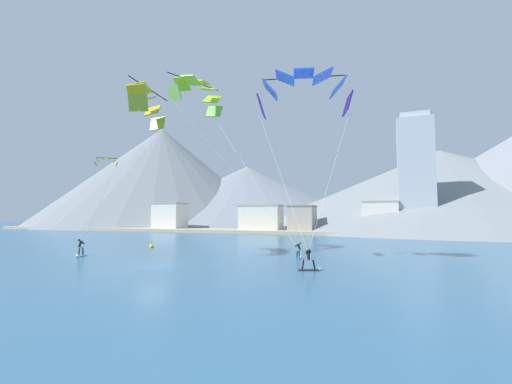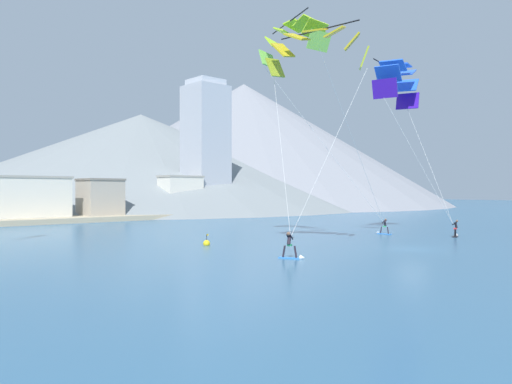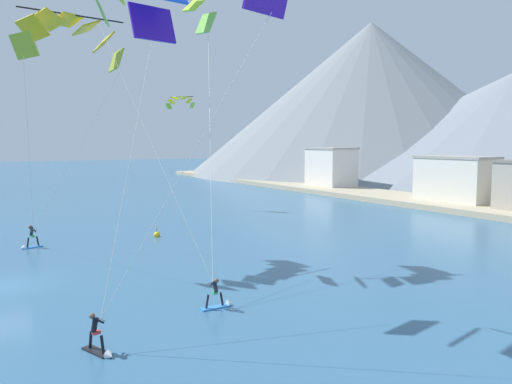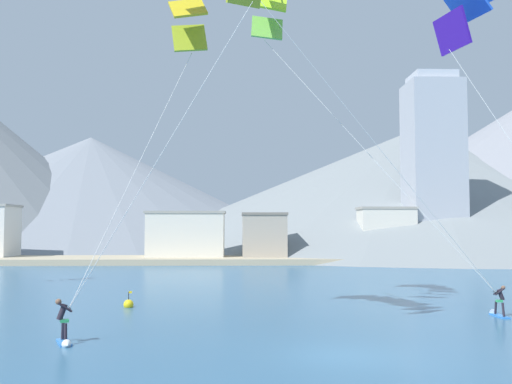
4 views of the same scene
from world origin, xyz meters
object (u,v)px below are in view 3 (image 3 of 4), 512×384
Objects in this scene: parafoil_kite_near_lead at (70,35)px; kitesurfer_near_trail at (99,342)px; kitesurfer_mid_center at (219,299)px; race_marker_buoy at (157,235)px; kitesurfer_near_lead at (30,241)px; parafoil_kite_distant_high_outer at (180,101)px.

kitesurfer_near_trail is at bearing -8.31° from parafoil_kite_near_lead.
kitesurfer_mid_center is 19.70m from race_marker_buoy.
parafoil_kite_near_lead is (5.28, 2.52, 14.72)m from kitesurfer_near_lead.
parafoil_kite_near_lead is 17.51m from race_marker_buoy.
kitesurfer_near_lead is at bearing -154.53° from parafoil_kite_near_lead.
kitesurfer_near_lead is 20.92m from kitesurfer_mid_center.
kitesurfer_near_lead is 1.02× the size of kitesurfer_near_trail.
parafoil_kite_near_lead is at bearing 25.47° from kitesurfer_near_lead.
kitesurfer_near_lead is at bearing -179.99° from kitesurfer_near_trail.
kitesurfer_near_lead reaches higher than kitesurfer_mid_center.
kitesurfer_near_trail is at bearing 0.01° from kitesurfer_near_lead.
kitesurfer_near_trail reaches higher than race_marker_buoy.
kitesurfer_mid_center is 0.11× the size of parafoil_kite_near_lead.
kitesurfer_mid_center is 21.21m from parafoil_kite_near_lead.
kitesurfer_near_lead is at bearing -93.21° from race_marker_buoy.
parafoil_kite_near_lead is 4.43× the size of parafoil_kite_distant_high_outer.
race_marker_buoy is (0.56, 9.96, -0.41)m from kitesurfer_near_lead.
kitesurfer_near_lead reaches higher than kitesurfer_near_trail.
race_marker_buoy is (16.77, -9.09, -12.98)m from parafoil_kite_distant_high_outer.
kitesurfer_near_trail is at bearing -24.42° from race_marker_buoy.
parafoil_kite_distant_high_outer is 23.07m from race_marker_buoy.
race_marker_buoy is (-4.72, 7.44, -15.13)m from parafoil_kite_near_lead.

